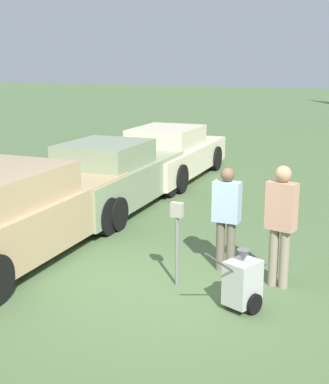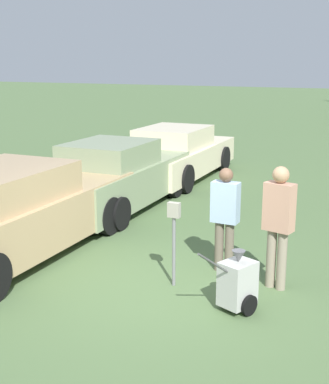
{
  "view_description": "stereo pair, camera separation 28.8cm",
  "coord_description": "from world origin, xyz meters",
  "px_view_note": "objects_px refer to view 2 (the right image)",
  "views": [
    {
      "loc": [
        2.88,
        -6.62,
        3.25
      ],
      "look_at": [
        -0.56,
        1.37,
        1.1
      ],
      "focal_mm": 50.0,
      "sensor_mm": 36.0,
      "label": 1
    },
    {
      "loc": [
        3.14,
        -6.5,
        3.25
      ],
      "look_at": [
        -0.56,
        1.37,
        1.1
      ],
      "focal_mm": 50.0,
      "sensor_mm": 36.0,
      "label": 2
    }
  ],
  "objects_px": {
    "person_supervisor": "(278,220)",
    "parked_car_cream": "(176,154)",
    "equipment_cart": "(237,283)",
    "parked_car_tan": "(10,214)",
    "parking_meter": "(174,228)",
    "person_worker": "(225,214)",
    "parked_car_sage": "(113,177)"
  },
  "relations": [
    {
      "from": "parked_car_cream",
      "to": "equipment_cart",
      "type": "relative_size",
      "value": 5.06
    },
    {
      "from": "parked_car_cream",
      "to": "person_worker",
      "type": "bearing_deg",
      "value": -61.07
    },
    {
      "from": "parked_car_cream",
      "to": "parking_meter",
      "type": "distance_m",
      "value": 7.44
    },
    {
      "from": "parked_car_tan",
      "to": "parked_car_cream",
      "type": "distance_m",
      "value": 6.84
    },
    {
      "from": "parked_car_tan",
      "to": "equipment_cart",
      "type": "xyz_separation_m",
      "value": [
        4.09,
        -0.35,
        -0.35
      ]
    },
    {
      "from": "parking_meter",
      "to": "person_supervisor",
      "type": "relative_size",
      "value": 0.7
    },
    {
      "from": "parked_car_sage",
      "to": "parked_car_cream",
      "type": "height_order",
      "value": "parked_car_sage"
    },
    {
      "from": "parked_car_tan",
      "to": "equipment_cart",
      "type": "height_order",
      "value": "parked_car_tan"
    },
    {
      "from": "parked_car_sage",
      "to": "parked_car_cream",
      "type": "xyz_separation_m",
      "value": [
        0.0,
        3.45,
        -0.03
      ]
    },
    {
      "from": "person_worker",
      "to": "parked_car_tan",
      "type": "bearing_deg",
      "value": 15.77
    },
    {
      "from": "person_worker",
      "to": "person_supervisor",
      "type": "bearing_deg",
      "value": 162.93
    },
    {
      "from": "parked_car_tan",
      "to": "person_worker",
      "type": "distance_m",
      "value": 3.6
    },
    {
      "from": "parked_car_cream",
      "to": "equipment_cart",
      "type": "xyz_separation_m",
      "value": [
        4.09,
        -7.19,
        -0.29
      ]
    },
    {
      "from": "parking_meter",
      "to": "person_worker",
      "type": "bearing_deg",
      "value": 60.35
    },
    {
      "from": "parked_car_sage",
      "to": "equipment_cart",
      "type": "height_order",
      "value": "parked_car_sage"
    },
    {
      "from": "parked_car_tan",
      "to": "parked_car_cream",
      "type": "relative_size",
      "value": 1.06
    },
    {
      "from": "parking_meter",
      "to": "equipment_cart",
      "type": "bearing_deg",
      "value": -19.53
    },
    {
      "from": "person_supervisor",
      "to": "parked_car_cream",
      "type": "bearing_deg",
      "value": -41.1
    },
    {
      "from": "parking_meter",
      "to": "equipment_cart",
      "type": "xyz_separation_m",
      "value": [
        1.1,
        -0.39,
        -0.5
      ]
    },
    {
      "from": "parked_car_sage",
      "to": "person_supervisor",
      "type": "height_order",
      "value": "person_supervisor"
    },
    {
      "from": "parked_car_sage",
      "to": "person_worker",
      "type": "relative_size",
      "value": 2.79
    },
    {
      "from": "parking_meter",
      "to": "person_supervisor",
      "type": "height_order",
      "value": "person_supervisor"
    },
    {
      "from": "parked_car_cream",
      "to": "equipment_cart",
      "type": "distance_m",
      "value": 8.28
    },
    {
      "from": "person_worker",
      "to": "equipment_cart",
      "type": "bearing_deg",
      "value": 117.62
    },
    {
      "from": "person_supervisor",
      "to": "equipment_cart",
      "type": "bearing_deg",
      "value": 86.93
    },
    {
      "from": "parked_car_cream",
      "to": "parking_meter",
      "type": "height_order",
      "value": "parked_car_cream"
    },
    {
      "from": "parked_car_cream",
      "to": "person_supervisor",
      "type": "xyz_separation_m",
      "value": [
        4.38,
        -6.25,
        0.37
      ]
    },
    {
      "from": "parked_car_sage",
      "to": "equipment_cart",
      "type": "xyz_separation_m",
      "value": [
        4.09,
        -3.74,
        -0.32
      ]
    },
    {
      "from": "person_supervisor",
      "to": "equipment_cart",
      "type": "relative_size",
      "value": 1.82
    },
    {
      "from": "person_worker",
      "to": "person_supervisor",
      "type": "height_order",
      "value": "person_supervisor"
    },
    {
      "from": "parking_meter",
      "to": "equipment_cart",
      "type": "relative_size",
      "value": 1.28
    },
    {
      "from": "parked_car_tan",
      "to": "parking_meter",
      "type": "bearing_deg",
      "value": -0.61
    }
  ]
}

